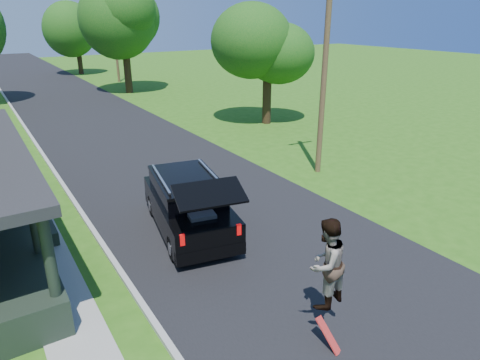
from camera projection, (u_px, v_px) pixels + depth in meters
ground at (306, 278)px, 11.18m from camera, size 140.00×140.00×0.00m
street at (98, 124)px, 26.93m from camera, size 8.00×120.00×0.02m
curb at (28, 133)px, 24.91m from camera, size 0.15×120.00×0.12m
black_suv at (189, 204)px, 13.34m from camera, size 2.82×5.36×2.38m
skateboarder at (326, 264)px, 8.79m from camera, size 1.11×0.95×2.00m
skateboard at (328, 336)px, 8.81m from camera, size 0.27×0.69×0.61m
tree_right_near at (267, 42)px, 25.34m from camera, size 6.26×5.94×7.45m
tree_right_mid at (121, 9)px, 35.20m from camera, size 6.21×6.01×10.05m
tree_right_far at (75, 26)px, 47.63m from camera, size 6.97×6.76×8.17m
utility_pole_near at (325, 58)px, 17.05m from camera, size 1.46×0.25×9.36m
utility_pole_far at (114, 34)px, 42.04m from camera, size 1.59×0.34×8.97m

